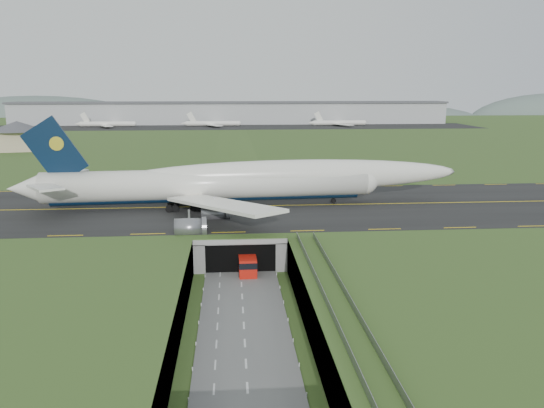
{
  "coord_description": "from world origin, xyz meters",
  "views": [
    {
      "loc": [
        -1.27,
        -78.25,
        31.04
      ],
      "look_at": [
        6.29,
        20.0,
        9.38
      ],
      "focal_mm": 35.0,
      "sensor_mm": 36.0,
      "label": 1
    }
  ],
  "objects": [
    {
      "name": "ground",
      "position": [
        0.0,
        0.0,
        0.0
      ],
      "size": [
        900.0,
        900.0,
        0.0
      ],
      "primitive_type": "plane",
      "color": "#344F1F",
      "rests_on": "ground"
    },
    {
      "name": "taxiway",
      "position": [
        0.0,
        33.0,
        6.09
      ],
      "size": [
        800.0,
        44.0,
        0.18
      ],
      "primitive_type": "cube",
      "color": "black",
      "rests_on": "airfield_deck"
    },
    {
      "name": "cargo_terminal",
      "position": [
        -0.07,
        299.41,
        13.96
      ],
      "size": [
        320.0,
        67.0,
        15.6
      ],
      "color": "#B2B2B2",
      "rests_on": "ground"
    },
    {
      "name": "service_building",
      "position": [
        -87.42,
        144.34,
        13.08
      ],
      "size": [
        25.93,
        25.93,
        11.95
      ],
      "rotation": [
        0.0,
        0.0,
        0.21
      ],
      "color": "#C4B18D",
      "rests_on": "ground"
    },
    {
      "name": "trench_road",
      "position": [
        0.0,
        -7.5,
        0.1
      ],
      "size": [
        12.0,
        75.0,
        0.2
      ],
      "primitive_type": "cube",
      "color": "slate",
      "rests_on": "ground"
    },
    {
      "name": "tunnel_portal",
      "position": [
        0.0,
        16.71,
        3.33
      ],
      "size": [
        17.0,
        22.3,
        6.0
      ],
      "color": "gray",
      "rests_on": "ground"
    },
    {
      "name": "jumbo_jet",
      "position": [
        0.64,
        33.0,
        11.46
      ],
      "size": [
        95.65,
        61.24,
        20.3
      ],
      "rotation": [
        0.0,
        0.0,
        0.06
      ],
      "color": "white",
      "rests_on": "ground"
    },
    {
      "name": "guideway",
      "position": [
        11.0,
        -19.11,
        5.32
      ],
      "size": [
        3.0,
        53.0,
        7.05
      ],
      "color": "#A8A8A3",
      "rests_on": "ground"
    },
    {
      "name": "distant_hills",
      "position": [
        64.38,
        430.0,
        -4.0
      ],
      "size": [
        700.0,
        91.0,
        60.0
      ],
      "color": "slate",
      "rests_on": "ground"
    },
    {
      "name": "shuttle_tram",
      "position": [
        1.1,
        8.23,
        1.77
      ],
      "size": [
        3.21,
        8.0,
        3.23
      ],
      "rotation": [
        0.0,
        0.0,
        0.02
      ],
      "color": "red",
      "rests_on": "ground"
    },
    {
      "name": "airfield_deck",
      "position": [
        0.0,
        0.0,
        3.0
      ],
      "size": [
        800.0,
        800.0,
        6.0
      ],
      "primitive_type": "cube",
      "color": "gray",
      "rests_on": "ground"
    }
  ]
}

